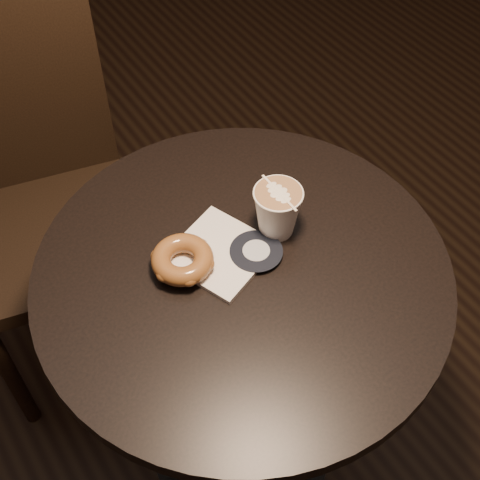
# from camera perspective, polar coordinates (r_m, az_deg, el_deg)

# --- Properties ---
(cafe_table) EXTENTS (0.70, 0.70, 0.75)m
(cafe_table) POSITION_cam_1_polar(r_m,az_deg,el_deg) (1.27, 0.18, -7.84)
(cafe_table) COLOR black
(cafe_table) RESTS_ON ground
(chair) EXTENTS (0.50, 0.50, 1.04)m
(chair) POSITION_cam_1_polar(r_m,az_deg,el_deg) (1.56, -17.47, 5.61)
(chair) COLOR black
(chair) RESTS_ON ground
(pastry_bag) EXTENTS (0.19, 0.19, 0.01)m
(pastry_bag) POSITION_cam_1_polar(r_m,az_deg,el_deg) (1.12, -1.72, -1.08)
(pastry_bag) COLOR white
(pastry_bag) RESTS_ON cafe_table
(doughnut) EXTENTS (0.10, 0.10, 0.03)m
(doughnut) POSITION_cam_1_polar(r_m,az_deg,el_deg) (1.09, -4.94, -1.68)
(doughnut) COLOR brown
(doughnut) RESTS_ON pastry_bag
(latte_cup) EXTENTS (0.08, 0.08, 0.09)m
(latte_cup) POSITION_cam_1_polar(r_m,az_deg,el_deg) (1.13, 3.20, 2.45)
(latte_cup) COLOR white
(latte_cup) RESTS_ON cafe_table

